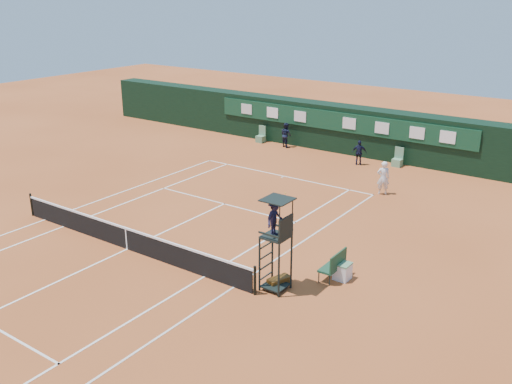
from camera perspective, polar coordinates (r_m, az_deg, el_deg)
ground at (r=24.00m, az=-12.73°, el=-5.60°), size 90.00×90.00×0.00m
court_lines at (r=24.00m, az=-12.73°, el=-5.59°), size 11.05×23.85×0.01m
tennis_net at (r=23.79m, az=-12.82°, el=-4.49°), size 12.90×0.10×1.10m
back_wall at (r=37.87m, az=8.48°, el=6.35°), size 40.00×1.65×3.00m
linesman_chair_left at (r=39.83m, az=0.48°, el=5.45°), size 0.55×0.50×1.15m
linesman_chair_right at (r=35.29m, az=13.96°, el=3.02°), size 0.55×0.50×1.15m
umpire_chair at (r=19.41m, az=1.98°, el=-3.32°), size 0.96×0.95×3.42m
player_bench at (r=21.07m, az=7.86°, el=-7.16°), size 0.55×1.20×1.10m
tennis_bag at (r=20.64m, az=2.32°, el=-8.94°), size 0.64×0.93×0.32m
cooler at (r=21.23m, az=8.63°, el=-7.81°), size 0.57×0.57×0.65m
tennis_ball at (r=29.68m, az=2.93°, el=-0.12°), size 0.06×0.06×0.06m
player at (r=30.05m, az=12.60°, el=1.39°), size 0.77×0.69×1.78m
ball_kid_left at (r=38.53m, az=3.02°, el=5.73°), size 0.98×0.89×1.66m
ball_kid_right at (r=34.98m, az=10.28°, el=3.89°), size 0.96×0.70×1.52m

